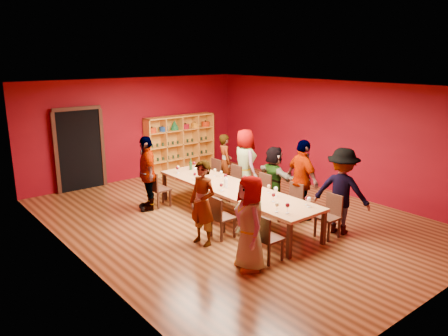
{
  "coord_description": "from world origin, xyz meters",
  "views": [
    {
      "loc": [
        -6.05,
        -7.16,
        3.64
      ],
      "look_at": [
        -0.04,
        0.29,
        1.15
      ],
      "focal_mm": 35.0,
      "sensor_mm": 36.0,
      "label": 1
    }
  ],
  "objects": [
    {
      "name": "person_left_0",
      "position": [
        -1.31,
        -1.99,
        0.84
      ],
      "size": [
        0.72,
        0.93,
        1.69
      ],
      "primitive_type": "imported",
      "rotation": [
        0.0,
        0.0,
        -1.94
      ],
      "color": "#131834",
      "rests_on": "ground"
    },
    {
      "name": "wine_glass_15",
      "position": [
        0.36,
        -1.81,
        0.88
      ],
      "size": [
        0.07,
        0.07,
        0.18
      ],
      "color": "white",
      "rests_on": "tasting_table"
    },
    {
      "name": "carafe_b",
      "position": [
        0.22,
        -0.38,
        0.86
      ],
      "size": [
        0.11,
        0.11,
        0.24
      ],
      "color": "white",
      "rests_on": "tasting_table"
    },
    {
      "name": "wine_glass_4",
      "position": [
        -0.1,
        -0.52,
        0.88
      ],
      "size": [
        0.07,
        0.07,
        0.18
      ],
      "color": "white",
      "rests_on": "tasting_table"
    },
    {
      "name": "tasting_table",
      "position": [
        0.0,
        0.0,
        0.7
      ],
      "size": [
        1.1,
        4.5,
        0.75
      ],
      "color": "#B57B4B",
      "rests_on": "ground"
    },
    {
      "name": "chair_person_right_2",
      "position": [
        0.91,
        0.03,
        0.5
      ],
      "size": [
        0.42,
        0.42,
        0.89
      ],
      "color": "black",
      "rests_on": "ground"
    },
    {
      "name": "wine_glass_20",
      "position": [
        -0.27,
        -1.9,
        0.9
      ],
      "size": [
        0.08,
        0.08,
        0.21
      ],
      "color": "white",
      "rests_on": "tasting_table"
    },
    {
      "name": "wine_glass_0",
      "position": [
        0.38,
        1.68,
        0.88
      ],
      "size": [
        0.07,
        0.07,
        0.18
      ],
      "color": "white",
      "rests_on": "tasting_table"
    },
    {
      "name": "wine_glass_6",
      "position": [
        -0.36,
        -0.89,
        0.9
      ],
      "size": [
        0.08,
        0.08,
        0.2
      ],
      "color": "white",
      "rests_on": "tasting_table"
    },
    {
      "name": "wine_glass_13",
      "position": [
        0.34,
        -0.78,
        0.89
      ],
      "size": [
        0.08,
        0.08,
        0.19
      ],
      "color": "white",
      "rests_on": "tasting_table"
    },
    {
      "name": "person_right_1",
      "position": [
        1.19,
        -0.97,
        0.92
      ],
      "size": [
        0.72,
        1.16,
        1.84
      ],
      "primitive_type": "imported",
      "rotation": [
        0.0,
        0.0,
        1.34
      ],
      "color": "#5C84BD",
      "rests_on": "ground"
    },
    {
      "name": "person_left_4",
      "position": [
        -1.18,
        1.81,
        0.9
      ],
      "size": [
        0.81,
        1.16,
        1.8
      ],
      "primitive_type": "imported",
      "rotation": [
        0.0,
        0.0,
        -1.92
      ],
      "color": "#6184C8",
      "rests_on": "ground"
    },
    {
      "name": "spittoon_bowl",
      "position": [
        0.01,
        -0.47,
        0.82
      ],
      "size": [
        0.29,
        0.29,
        0.16
      ],
      "primitive_type": "ellipsoid",
      "color": "#B9BCC0",
      "rests_on": "tasting_table"
    },
    {
      "name": "person_right_2",
      "position": [
        1.31,
        0.03,
        0.76
      ],
      "size": [
        0.6,
        1.45,
        1.52
      ],
      "primitive_type": "imported",
      "rotation": [
        0.0,
        0.0,
        1.43
      ],
      "color": "#48494D",
      "rests_on": "ground"
    },
    {
      "name": "wine_glass_1",
      "position": [
        -0.26,
        -1.1,
        0.89
      ],
      "size": [
        0.08,
        0.08,
        0.19
      ],
      "color": "white",
      "rests_on": "tasting_table"
    },
    {
      "name": "wine_glass_18",
      "position": [
        0.27,
        1.92,
        0.89
      ],
      "size": [
        0.08,
        0.08,
        0.2
      ],
      "color": "white",
      "rests_on": "tasting_table"
    },
    {
      "name": "person_right_3",
      "position": [
        1.31,
        1.09,
        0.9
      ],
      "size": [
        0.67,
        0.96,
        1.79
      ],
      "primitive_type": "imported",
      "rotation": [
        0.0,
        0.0,
        1.33
      ],
      "color": "tan",
      "rests_on": "ground"
    },
    {
      "name": "wine_bottle",
      "position": [
        0.14,
        1.88,
        0.86
      ],
      "size": [
        0.09,
        0.09,
        0.3
      ],
      "color": "#153A1C",
      "rests_on": "tasting_table"
    },
    {
      "name": "chair_person_right_0",
      "position": [
        0.91,
        -2.0,
        0.5
      ],
      "size": [
        0.42,
        0.42,
        0.89
      ],
      "color": "black",
      "rests_on": "ground"
    },
    {
      "name": "wine_glass_7",
      "position": [
        -0.11,
        1.35,
        0.91
      ],
      "size": [
        0.09,
        0.09,
        0.22
      ],
      "color": "white",
      "rests_on": "tasting_table"
    },
    {
      "name": "wine_glass_19",
      "position": [
        -0.38,
        -1.73,
        0.89
      ],
      "size": [
        0.08,
        0.08,
        0.19
      ],
      "color": "white",
      "rests_on": "tasting_table"
    },
    {
      "name": "wine_glass_14",
      "position": [
        -0.33,
        0.82,
        0.9
      ],
      "size": [
        0.09,
        0.09,
        0.21
      ],
      "color": "white",
      "rests_on": "tasting_table"
    },
    {
      "name": "wine_glass_3",
      "position": [
        -0.38,
        -0.03,
        0.88
      ],
      "size": [
        0.07,
        0.07,
        0.18
      ],
      "color": "white",
      "rests_on": "tasting_table"
    },
    {
      "name": "chair_person_left_0",
      "position": [
        -0.91,
        -1.99,
        0.5
      ],
      "size": [
        0.42,
        0.42,
        0.89
      ],
      "color": "black",
      "rests_on": "ground"
    },
    {
      "name": "room_shell",
      "position": [
        0.0,
        0.0,
        1.5
      ],
      "size": [
        7.1,
        9.1,
        3.04
      ],
      "color": "#512B15",
      "rests_on": "ground"
    },
    {
      "name": "carafe_a",
      "position": [
        -0.14,
        0.11,
        0.86
      ],
      "size": [
        0.1,
        0.1,
        0.24
      ],
      "color": "white",
      "rests_on": "tasting_table"
    },
    {
      "name": "wine_glass_8",
      "position": [
        -0.33,
        1.79,
        0.88
      ],
      "size": [
        0.07,
        0.07,
        0.19
      ],
      "color": "white",
      "rests_on": "tasting_table"
    },
    {
      "name": "chair_person_right_3",
      "position": [
        0.91,
        1.09,
        0.5
      ],
      "size": [
        0.42,
        0.42,
        0.89
      ],
      "color": "black",
      "rests_on": "ground"
    },
    {
      "name": "chair_person_left_4",
      "position": [
        -0.91,
        1.81,
        0.5
      ],
      "size": [
        0.42,
        0.42,
        0.89
      ],
      "color": "black",
      "rests_on": "ground"
    },
    {
      "name": "wine_glass_9",
      "position": [
        0.31,
        -1.92,
        0.9
      ],
      "size": [
        0.08,
        0.08,
        0.21
      ],
      "color": "white",
      "rests_on": "tasting_table"
    },
    {
      "name": "wine_glass_21",
      "position": [
        -0.32,
        1.05,
        0.88
      ],
      "size": [
        0.07,
        0.07,
        0.18
      ],
      "color": "white",
      "rests_on": "tasting_table"
    },
    {
      "name": "person_right_4",
      "position": [
        1.33,
        1.94,
        0.77
      ],
      "size": [
        0.58,
        0.67,
        1.54
      ],
      "primitive_type": "imported",
      "rotation": [
        0.0,
        0.0,
        1.21
      ],
      "color": "#535358",
      "rests_on": "ground"
    },
    {
      "name": "wine_glass_12",
      "position": [
        0.27,
        -1.06,
        0.91
      ],
      "size": [
        0.09,
        0.09,
        0.22
      ],
      "color": "white",
      "rests_on": "tasting_table"
    },
    {
      "name": "chair_person_left_1",
      "position": [
        -0.91,
        -0.65,
        0.5
      ],
      "size": [
        0.42,
        0.42,
        0.89
      ],
      "color": "black",
      "rests_on": "ground"
    },
    {
      "name": "wine_glass_11",
      "position": [
        -0.33,
        -0.01,
        0.89
      ],
      "size": [
        0.08,
        0.08,
        0.19
      ],
      "color": "white",
      "rests_on": "tasting_table"
    },
    {
      "name": "wine_glass_23",
      "position": [
        -0.0,
        -1.26,
        0.89
      ],
      "size": [
        0.08,
        0.08,
        0.19
      ],
      "color": "white",
      "rests_on": "tasting_table"
    },
    {
      "name": "chair_person_right_4",
      "position": [
        0.91,
        1.94,
        0.5
      ],
      "size": [
        0.42,
        0.42,
        0.89
      ],
      "color": "black",
      "rests_on": "ground"
    },
    {
      "name": "chair_person_right_1",
      "position": [
        0.91,
        -0.97,
        0.5
      ],
      "size": [
        0.42,
        0.42,
        0.89
      ],
      "color": "black",
      "rests_on": "ground"
    },
    {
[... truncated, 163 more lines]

